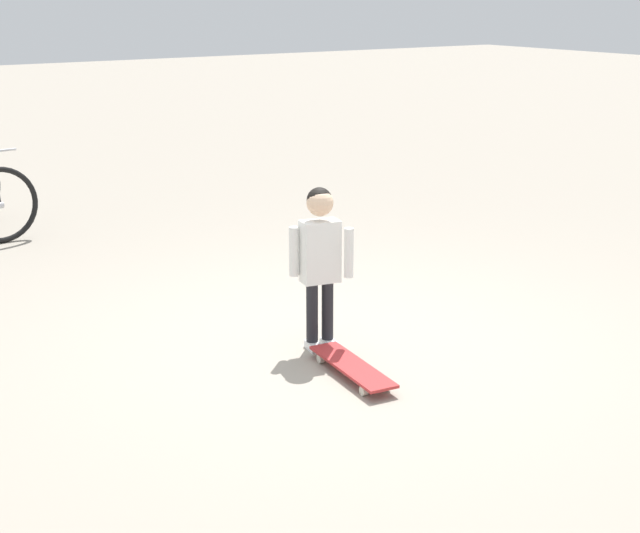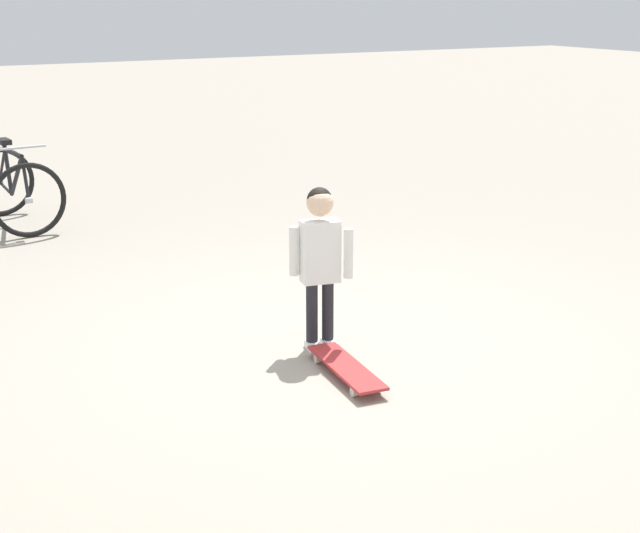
# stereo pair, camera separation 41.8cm
# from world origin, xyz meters

# --- Properties ---
(ground_plane) EXTENTS (50.00, 50.00, 0.00)m
(ground_plane) POSITION_xyz_m (0.00, 0.00, 0.00)
(ground_plane) COLOR #9E9384
(child_person) EXTENTS (0.33, 0.28, 1.06)m
(child_person) POSITION_xyz_m (0.13, -0.01, 0.66)
(child_person) COLOR black
(child_person) RESTS_ON ground
(skateboard) EXTENTS (0.27, 0.79, 0.07)m
(skateboard) POSITION_xyz_m (0.23, 0.49, 0.06)
(skateboard) COLOR #B22D2D
(skateboard) RESTS_ON ground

